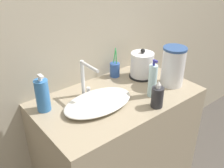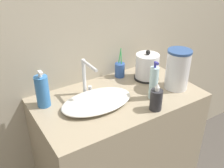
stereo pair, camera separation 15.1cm
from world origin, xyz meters
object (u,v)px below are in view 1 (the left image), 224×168
Objects in this scene: faucet at (85,77)px; lotion_bottle at (42,95)px; electric_kettle at (142,66)px; shampoo_bottle at (157,97)px; mouthwash_bottle at (152,81)px; toothbrush_cup at (115,69)px; water_pitcher at (173,66)px.

faucet is 0.27m from lotion_bottle.
electric_kettle is 1.26× the size of shampoo_bottle.
lotion_bottle is 0.93× the size of mouthwash_bottle.
electric_kettle is at bearing 59.45° from mouthwash_bottle.
toothbrush_cup reaches higher than shampoo_bottle.
faucet reaches higher than electric_kettle.
mouthwash_bottle reaches higher than shampoo_bottle.
toothbrush_cup is (0.30, 0.10, -0.08)m from faucet.
shampoo_bottle is at bearing -155.83° from water_pitcher.
water_pitcher is at bearing 24.17° from shampoo_bottle.
faucet is 0.90× the size of water_pitcher.
water_pitcher is (0.22, -0.32, 0.08)m from toothbrush_cup.
mouthwash_bottle is (0.01, -0.34, 0.05)m from toothbrush_cup.
water_pitcher is at bearing -67.81° from electric_kettle.
toothbrush_cup is 0.34m from mouthwash_bottle.
toothbrush_cup is 0.79× the size of water_pitcher.
mouthwash_bottle is at bearing -120.55° from electric_kettle.
toothbrush_cup is 0.85× the size of mouthwash_bottle.
mouthwash_bottle is at bearing 57.74° from shampoo_bottle.
electric_kettle is at bearing -2.92° from faucet.
mouthwash_bottle reaches higher than lotion_bottle.
mouthwash_bottle is 0.93× the size of water_pitcher.
mouthwash_bottle is (0.06, 0.10, 0.04)m from shampoo_bottle.
faucet is at bearing 177.08° from electric_kettle.
shampoo_bottle is 0.64× the size of water_pitcher.
shampoo_bottle is 0.69× the size of mouthwash_bottle.
toothbrush_cup is at bearing 91.44° from mouthwash_bottle.
electric_kettle reaches higher than shampoo_bottle.
faucet is 0.39m from mouthwash_bottle.
lotion_bottle is 1.34× the size of shampoo_bottle.
mouthwash_bottle reaches higher than faucet.
mouthwash_bottle is at bearing -24.90° from lotion_bottle.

